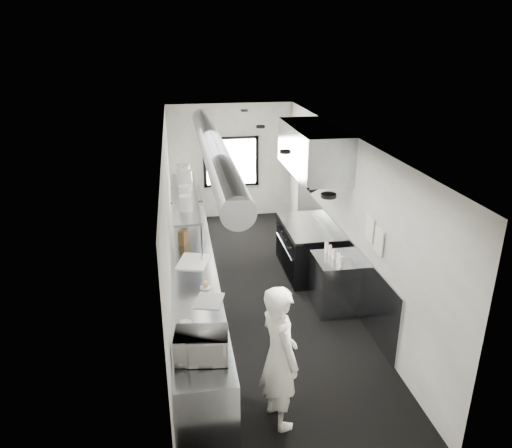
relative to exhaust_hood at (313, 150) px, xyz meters
name	(u,v)px	position (x,y,z in m)	size (l,w,h in m)	color
floor	(259,292)	(-1.10, -0.70, -2.39)	(3.00, 8.00, 0.01)	black
ceiling	(259,136)	(-1.10, -0.70, 0.41)	(3.00, 8.00, 0.01)	silver
wall_back	(231,162)	(-1.10, 3.30, -0.99)	(3.00, 0.02, 2.80)	silver
wall_front	(332,371)	(-1.10, -4.70, -0.99)	(3.00, 0.02, 2.80)	silver
wall_left	(169,224)	(-2.60, -0.70, -0.99)	(0.02, 8.00, 2.80)	silver
wall_right	(344,214)	(0.40, -0.70, -0.99)	(0.02, 8.00, 2.80)	silver
wall_cladding	(335,251)	(0.38, -0.40, -1.84)	(0.03, 5.50, 1.10)	gray
hvac_duct	(213,148)	(-1.80, -0.30, 0.16)	(0.40, 0.40, 6.40)	gray
service_window	(231,162)	(-1.10, 3.26, -0.99)	(1.36, 0.05, 1.25)	white
exhaust_hood	(313,150)	(0.00, 0.00, 0.00)	(0.81, 2.20, 0.88)	gray
prep_counter	(194,289)	(-2.25, -1.20, -1.94)	(0.70, 6.00, 0.90)	gray
pass_shelf	(185,197)	(-2.29, 0.30, -0.86)	(0.45, 3.00, 0.68)	gray
range	(306,248)	(-0.06, 0.00, -1.92)	(0.88, 1.60, 0.94)	black
bottle_station	(334,283)	(0.05, -1.40, -1.94)	(0.65, 0.80, 0.90)	gray
far_work_table	(187,212)	(-2.25, 2.50, -1.94)	(0.70, 1.20, 0.90)	gray
notice_sheet_a	(370,229)	(0.37, -1.90, -0.79)	(0.02, 0.28, 0.38)	white
notice_sheet_b	(379,241)	(0.37, -2.25, -0.84)	(0.02, 0.28, 0.38)	white
line_cook	(279,357)	(-1.39, -3.76, -1.50)	(0.65, 0.43, 1.79)	white
microwave	(201,346)	(-2.25, -3.64, -1.32)	(0.55, 0.42, 0.33)	silver
deli_tub_a	(187,326)	(-2.40, -3.06, -1.44)	(0.15, 0.15, 0.11)	silver
deli_tub_b	(185,325)	(-2.42, -3.00, -1.45)	(0.13, 0.13, 0.09)	silver
newspaper	(209,301)	(-2.08, -2.40, -1.48)	(0.36, 0.45, 0.01)	beige
small_plate	(206,287)	(-2.10, -2.02, -1.48)	(0.17, 0.17, 0.01)	silver
pastry	(206,284)	(-2.10, -2.02, -1.43)	(0.10, 0.10, 0.10)	tan
cutting_board	(193,262)	(-2.24, -1.15, -1.48)	(0.45, 0.60, 0.02)	white
knife_block	(183,237)	(-2.37, -0.37, -1.36)	(0.11, 0.23, 0.25)	brown
plate_stack_a	(186,203)	(-2.30, -0.55, -0.69)	(0.22, 0.22, 0.25)	silver
plate_stack_b	(185,194)	(-2.30, -0.08, -0.68)	(0.22, 0.22, 0.29)	silver
plate_stack_c	(185,180)	(-2.27, 0.63, -0.64)	(0.26, 0.26, 0.37)	silver
plate_stack_d	(183,175)	(-2.30, 0.95, -0.62)	(0.26, 0.26, 0.40)	silver
squeeze_bottle_a	(341,262)	(0.03, -1.70, -1.40)	(0.06, 0.06, 0.18)	white
squeeze_bottle_b	(338,258)	(0.04, -1.55, -1.40)	(0.06, 0.06, 0.17)	white
squeeze_bottle_c	(333,254)	(0.01, -1.40, -1.41)	(0.06, 0.06, 0.17)	white
squeeze_bottle_d	(330,250)	(0.00, -1.25, -1.40)	(0.06, 0.06, 0.17)	white
squeeze_bottle_e	(326,247)	(-0.02, -1.13, -1.40)	(0.06, 0.06, 0.18)	white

